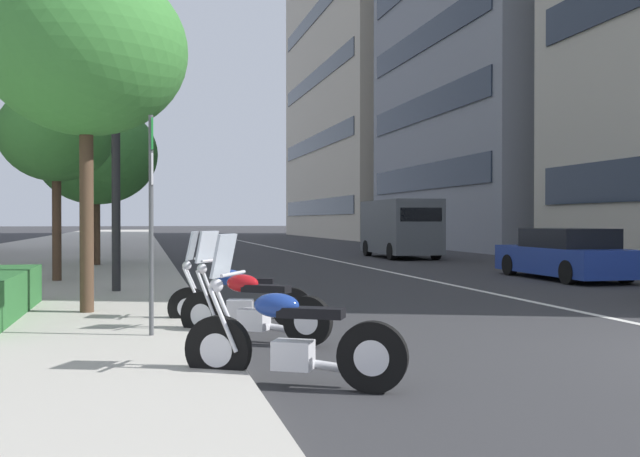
# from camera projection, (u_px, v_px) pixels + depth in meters

# --- Properties ---
(sidewalk_right_plaza) EXTENTS (160.00, 9.84, 0.15)m
(sidewalk_right_plaza) POSITION_uv_depth(u_px,v_px,m) (60.00, 252.00, 34.50)
(sidewalk_right_plaza) COLOR #B2ADA3
(sidewalk_right_plaza) RESTS_ON ground
(lane_centre_stripe) EXTENTS (110.00, 0.16, 0.01)m
(lane_centre_stripe) POSITION_uv_depth(u_px,v_px,m) (274.00, 248.00, 42.13)
(lane_centre_stripe) COLOR silver
(lane_centre_stripe) RESTS_ON ground
(motorcycle_second_in_row) EXTENTS (1.18, 2.03, 1.50)m
(motorcycle_second_in_row) POSITION_uv_depth(u_px,v_px,m) (289.00, 341.00, 6.90)
(motorcycle_second_in_row) COLOR black
(motorcycle_second_in_row) RESTS_ON ground
(motorcycle_by_sign_pole) EXTENTS (1.40, 1.86, 1.49)m
(motorcycle_by_sign_pole) POSITION_uv_depth(u_px,v_px,m) (251.00, 309.00, 9.43)
(motorcycle_by_sign_pole) COLOR black
(motorcycle_by_sign_pole) RESTS_ON ground
(motorcycle_far_end_row) EXTENTS (0.79, 2.15, 1.47)m
(motorcycle_far_end_row) POSITION_uv_depth(u_px,v_px,m) (237.00, 299.00, 10.72)
(motorcycle_far_end_row) COLOR black
(motorcycle_far_end_row) RESTS_ON ground
(car_approaching_light) EXTENTS (4.73, 1.94, 1.41)m
(car_approaching_light) POSITION_uv_depth(u_px,v_px,m) (565.00, 255.00, 19.63)
(car_approaching_light) COLOR navy
(car_approaching_light) RESTS_ON ground
(delivery_van_ahead) EXTENTS (5.18, 2.26, 2.50)m
(delivery_van_ahead) POSITION_uv_depth(u_px,v_px,m) (400.00, 227.00, 30.83)
(delivery_van_ahead) COLOR #4C5156
(delivery_van_ahead) RESTS_ON ground
(parking_sign_by_curb) EXTENTS (0.32, 0.06, 2.83)m
(parking_sign_by_curb) POSITION_uv_depth(u_px,v_px,m) (152.00, 198.00, 9.10)
(parking_sign_by_curb) COLOR #47494C
(parking_sign_by_curb) RESTS_ON sidewalk_right_plaza
(street_lamp_with_banners) EXTENTS (1.26, 2.22, 8.08)m
(street_lamp_with_banners) POSITION_uv_depth(u_px,v_px,m) (131.00, 62.00, 14.88)
(street_lamp_with_banners) COLOR #232326
(street_lamp_with_banners) RESTS_ON sidewalk_right_plaza
(street_tree_far_plaza) EXTENTS (3.24, 3.24, 5.60)m
(street_tree_far_plaza) POSITION_uv_depth(u_px,v_px,m) (86.00, 51.00, 11.38)
(street_tree_far_plaza) COLOR #473323
(street_tree_far_plaza) RESTS_ON sidewalk_right_plaza
(street_tree_mid_sidewalk) EXTENTS (2.77, 2.77, 4.79)m
(street_tree_mid_sidewalk) POSITION_uv_depth(u_px,v_px,m) (56.00, 134.00, 17.41)
(street_tree_mid_sidewalk) COLOR #473323
(street_tree_mid_sidewalk) RESTS_ON sidewalk_right_plaza
(street_tree_by_lamp_post) EXTENTS (3.99, 3.99, 5.40)m
(street_tree_by_lamp_post) POSITION_uv_depth(u_px,v_px,m) (97.00, 154.00, 23.59)
(street_tree_by_lamp_post) COLOR #473323
(street_tree_by_lamp_post) RESTS_ON sidewalk_right_plaza
(office_tower_near_left) EXTENTS (28.85, 21.81, 36.12)m
(office_tower_near_left) POSITION_uv_depth(u_px,v_px,m) (421.00, 56.00, 70.69)
(office_tower_near_left) COLOR beige
(office_tower_near_left) RESTS_ON ground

